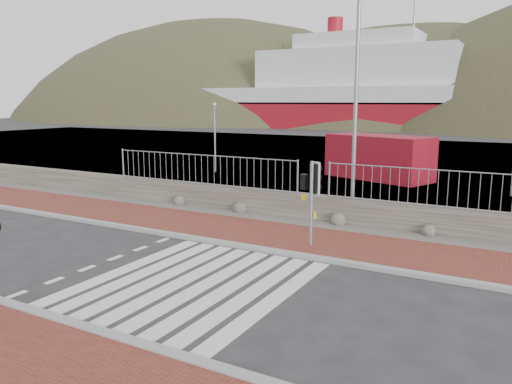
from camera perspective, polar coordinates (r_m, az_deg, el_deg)
The scene contains 14 objects.
ground at distance 12.00m, azimuth -7.11°, elevation -10.28°, with size 220.00×220.00×0.00m, color #28282B.
sidewalk_far at distance 15.65m, azimuth 2.68°, elevation -5.11°, with size 40.00×3.00×0.08m, color brown.
kerb_near at distance 9.92m, azimuth -17.75°, elevation -14.98°, with size 40.00×0.25×0.12m, color gray.
kerb_far at distance 14.37m, azimuth -0.01°, elevation -6.47°, with size 40.00×0.25×0.12m, color gray.
zebra_crossing at distance 11.99m, azimuth -7.11°, elevation -10.25°, with size 4.62×5.60×0.01m.
gravel_strip at distance 17.41m, azimuth 5.62°, elevation -3.59°, with size 40.00×1.50×0.06m, color #59544C.
stone_wall at distance 18.03m, azimuth 6.66°, elevation -1.75°, with size 40.00×0.60×0.90m, color #4B453E.
railing at distance 17.66m, azimuth 6.57°, elevation 2.51°, with size 18.07×0.07×1.22m.
quay at distance 37.76m, azimuth 18.76°, elevation 3.41°, with size 120.00×40.00×0.50m, color #4C4C4F.
water at distance 72.35m, azimuth 23.91°, elevation 6.15°, with size 220.00×50.00×0.05m, color #3F4C54.
ferry at distance 83.07m, azimuth 7.08°, elevation 11.08°, with size 50.00×16.00×20.00m.
traffic_signal_far at distance 14.36m, azimuth 6.28°, elevation 0.75°, with size 0.62×0.41×2.53m.
streetlight at distance 17.92m, azimuth 11.79°, elevation 11.85°, with size 1.76×0.63×8.43m.
shipping_container at distance 28.13m, azimuth 13.83°, elevation 3.89°, with size 5.69×2.37×2.37m, color maroon.
Camera 1 is at (6.70, -9.02, 4.21)m, focal length 35.00 mm.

